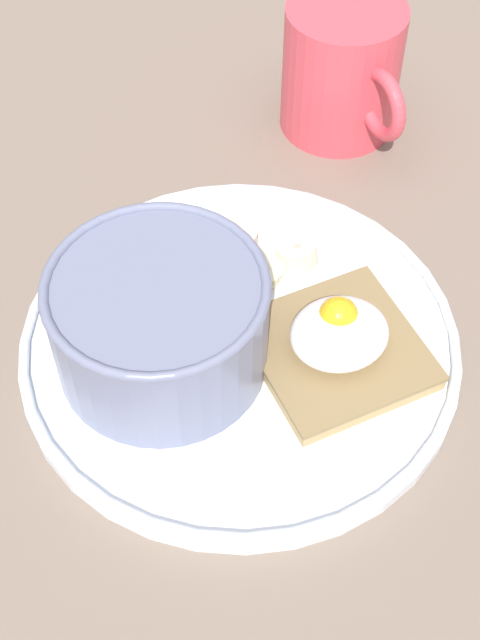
{
  "coord_description": "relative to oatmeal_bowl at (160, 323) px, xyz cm",
  "views": [
    {
      "loc": [
        -13.29,
        -30.18,
        47.0
      ],
      "look_at": [
        0.0,
        0.0,
        5.0
      ],
      "focal_mm": 50.0,
      "sensor_mm": 36.0,
      "label": 1
    }
  ],
  "objects": [
    {
      "name": "coffee_mug",
      "position": [
        20.52,
        16.37,
        0.59
      ],
      "size": [
        8.72,
        12.4,
        9.85
      ],
      "color": "#DD444F",
      "rests_on": "ground_plane"
    },
    {
      "name": "banana_slice_right",
      "position": [
        10.8,
        3.78,
        -2.61
      ],
      "size": [
        3.24,
        3.43,
        1.95
      ],
      "color": "#F9E4BF",
      "rests_on": "plate"
    },
    {
      "name": "toast_slice",
      "position": [
        9.6,
        -4.17,
        -2.75
      ],
      "size": [
        9.8,
        9.8,
        1.24
      ],
      "color": "olive",
      "rests_on": "plate"
    },
    {
      "name": "banana_slice_left",
      "position": [
        7.9,
        7.0,
        -2.85
      ],
      "size": [
        4.04,
        4.04,
        1.26
      ],
      "color": "beige",
      "rests_on": "plate"
    },
    {
      "name": "poached_egg",
      "position": [
        9.64,
        -4.07,
        -0.92
      ],
      "size": [
        5.97,
        5.36,
        3.17
      ],
      "color": "white",
      "rests_on": "toast_slice"
    },
    {
      "name": "plate",
      "position": [
        4.8,
        -0.59,
        -3.66
      ],
      "size": [
        27.19,
        27.19,
        1.6
      ],
      "color": "white",
      "rests_on": "ground_plane"
    },
    {
      "name": "banana_slice_back",
      "position": [
        4.79,
        7.56,
        -2.85
      ],
      "size": [
        3.84,
        3.8,
        1.28
      ],
      "color": "#EEECC2",
      "rests_on": "plate"
    },
    {
      "name": "oatmeal_bowl",
      "position": [
        0.0,
        0.0,
        0.0
      ],
      "size": [
        12.83,
        12.83,
        7.13
      ],
      "color": "slate",
      "rests_on": "plate"
    },
    {
      "name": "ground_plane",
      "position": [
        4.8,
        -0.59,
        -5.45
      ],
      "size": [
        120.0,
        120.0,
        2.0
      ],
      "primitive_type": "cube",
      "color": "#776657",
      "rests_on": "ground"
    },
    {
      "name": "banana_slice_front",
      "position": [
        8.11,
        3.78,
        -2.86
      ],
      "size": [
        4.44,
        4.41,
        1.38
      ],
      "color": "beige",
      "rests_on": "plate"
    }
  ]
}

